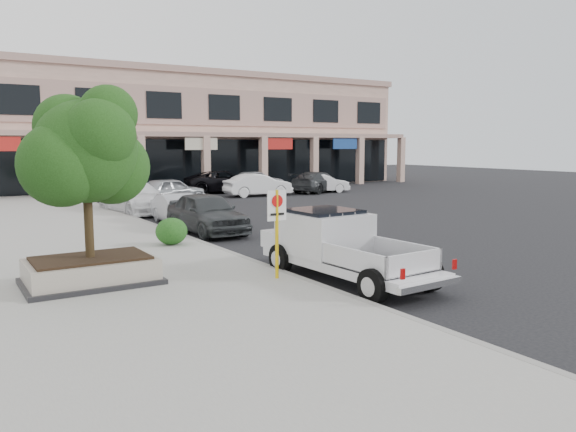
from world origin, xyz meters
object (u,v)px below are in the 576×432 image
object	(u,v)px
curb_car_b	(179,209)
lot_car_d	(225,182)
pickup_truck	(349,247)
no_parking_sign	(277,222)
lot_car_a	(170,190)
planter	(91,271)
curb_car_d	(100,190)
lot_car_c	(318,182)
curb_car_c	(135,197)
curb_car_a	(207,213)
lot_car_f	(321,183)
planter_tree	(90,152)
lot_car_b	(258,185)
lot_car_e	(256,180)

from	to	relation	value
curb_car_b	lot_car_d	size ratio (longest dim) A/B	0.70
pickup_truck	curb_car_b	distance (m)	12.40
curb_car_b	no_parking_sign	bearing A→B (deg)	-96.51
lot_car_d	curb_car_b	bearing A→B (deg)	157.69
lot_car_a	curb_car_b	bearing A→B (deg)	142.86
pickup_truck	lot_car_a	size ratio (longest dim) A/B	1.26
planter	curb_car_d	world-z (taller)	curb_car_d
pickup_truck	lot_car_c	bearing A→B (deg)	53.79
curb_car_b	curb_car_c	distance (m)	5.25
lot_car_d	curb_car_a	bearing A→B (deg)	162.76
curb_car_d	lot_car_f	size ratio (longest dim) A/B	1.15
no_parking_sign	pickup_truck	world-z (taller)	no_parking_sign
lot_car_a	planter	bearing A→B (deg)	135.15
planter	lot_car_c	bearing A→B (deg)	43.49
curb_car_d	curb_car_c	bearing A→B (deg)	-83.80
pickup_truck	lot_car_c	world-z (taller)	pickup_truck
planter_tree	lot_car_b	bearing A→B (deg)	51.33
lot_car_e	lot_car_f	size ratio (longest dim) A/B	1.09
lot_car_b	lot_car_e	size ratio (longest dim) A/B	1.04
curb_car_b	lot_car_e	distance (m)	19.24
curb_car_d	curb_car_a	bearing A→B (deg)	-81.58
no_parking_sign	curb_car_a	size ratio (longest dim) A/B	0.47
planter	curb_car_c	bearing A→B (deg)	69.12
planter	curb_car_d	xyz separation A→B (m)	(5.86, 22.79, 0.19)
lot_car_b	curb_car_a	bearing A→B (deg)	147.17
lot_car_a	lot_car_e	world-z (taller)	lot_car_a
planter_tree	curb_car_c	bearing A→B (deg)	69.38
pickup_truck	lot_car_e	world-z (taller)	pickup_truck
lot_car_a	lot_car_c	size ratio (longest dim) A/B	0.87
curb_car_d	lot_car_b	bearing A→B (deg)	-9.83
lot_car_e	curb_car_b	bearing A→B (deg)	148.95
curb_car_a	lot_car_a	bearing A→B (deg)	75.96
planter	curb_car_c	xyz separation A→B (m)	(5.68, 14.89, 0.35)
curb_car_a	lot_car_d	world-z (taller)	curb_car_a
curb_car_a	lot_car_f	bearing A→B (deg)	40.52
planter	lot_car_c	distance (m)	29.05
no_parking_sign	curb_car_d	size ratio (longest dim) A/B	0.48
lot_car_b	lot_car_e	xyz separation A→B (m)	(2.52, 4.84, -0.00)
lot_car_a	curb_car_c	bearing A→B (deg)	118.69
lot_car_b	lot_car_c	xyz separation A→B (m)	(5.30, 0.30, -0.00)
curb_car_c	lot_car_c	bearing A→B (deg)	11.62
no_parking_sign	lot_car_f	xyz separation A→B (m)	(16.88, 21.66, -0.95)
lot_car_d	pickup_truck	bearing A→B (deg)	171.72
curb_car_c	pickup_truck	bearing A→B (deg)	-95.74
lot_car_d	lot_car_c	bearing A→B (deg)	-108.33
lot_car_b	curb_car_c	bearing A→B (deg)	119.15
curb_car_b	lot_car_a	bearing A→B (deg)	74.38
pickup_truck	lot_car_e	xyz separation A→B (m)	(12.31, 27.26, -0.14)
lot_car_d	lot_car_f	xyz separation A→B (m)	(6.06, -3.71, -0.14)
lot_car_a	lot_car_c	world-z (taller)	lot_car_a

